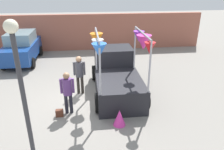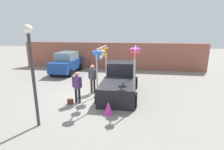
{
  "view_description": "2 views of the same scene",
  "coord_description": "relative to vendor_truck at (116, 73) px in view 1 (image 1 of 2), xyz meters",
  "views": [
    {
      "loc": [
        0.3,
        -8.34,
        4.71
      ],
      "look_at": [
        1.29,
        -0.18,
        1.2
      ],
      "focal_mm": 35.0,
      "sensor_mm": 36.0,
      "label": 1
    },
    {
      "loc": [
        2.6,
        -9.26,
        3.79
      ],
      "look_at": [
        1.26,
        -0.26,
        1.44
      ],
      "focal_mm": 28.0,
      "sensor_mm": 36.0,
      "label": 2
    }
  ],
  "objects": [
    {
      "name": "street_lamp",
      "position": [
        -2.9,
        -4.13,
        1.72
      ],
      "size": [
        0.32,
        0.32,
        3.98
      ],
      "color": "#333338",
      "rests_on": "ground"
    },
    {
      "name": "handbag",
      "position": [
        -2.42,
        -1.89,
        -0.74
      ],
      "size": [
        0.28,
        0.16,
        0.28
      ],
      "primitive_type": "cube",
      "color": "#592D1E",
      "rests_on": "ground"
    },
    {
      "name": "person_customer",
      "position": [
        -2.07,
        -1.69,
        0.15
      ],
      "size": [
        0.53,
        0.34,
        1.7
      ],
      "color": "black",
      "rests_on": "ground"
    },
    {
      "name": "brick_boundary_wall",
      "position": [
        -1.59,
        7.02,
        0.42
      ],
      "size": [
        18.0,
        0.36,
        2.6
      ],
      "primitive_type": "cube",
      "color": "#9E5947",
      "rests_on": "ground"
    },
    {
      "name": "parked_car",
      "position": [
        -5.32,
        4.71,
        0.07
      ],
      "size": [
        1.88,
        4.0,
        1.88
      ],
      "color": "navy",
      "rests_on": "ground"
    },
    {
      "name": "vendor_truck",
      "position": [
        0.0,
        0.0,
        0.0
      ],
      "size": [
        2.52,
        4.08,
        2.95
      ],
      "color": "black",
      "rests_on": "ground"
    },
    {
      "name": "folded_kite_bundle_magenta",
      "position": [
        -0.25,
        -2.71,
        -0.58
      ],
      "size": [
        0.61,
        0.61,
        0.6
      ],
      "primitive_type": "cone",
      "rotation": [
        0.0,
        0.0,
        0.6
      ],
      "color": "#D83399",
      "rests_on": "ground"
    },
    {
      "name": "person_vendor",
      "position": [
        -1.65,
        -0.11,
        0.2
      ],
      "size": [
        0.53,
        0.34,
        1.78
      ],
      "color": "#2D2823",
      "rests_on": "ground"
    },
    {
      "name": "ground_plane",
      "position": [
        -1.59,
        -0.77,
        -0.88
      ],
      "size": [
        60.0,
        60.0,
        0.0
      ],
      "primitive_type": "plane",
      "color": "gray"
    }
  ]
}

